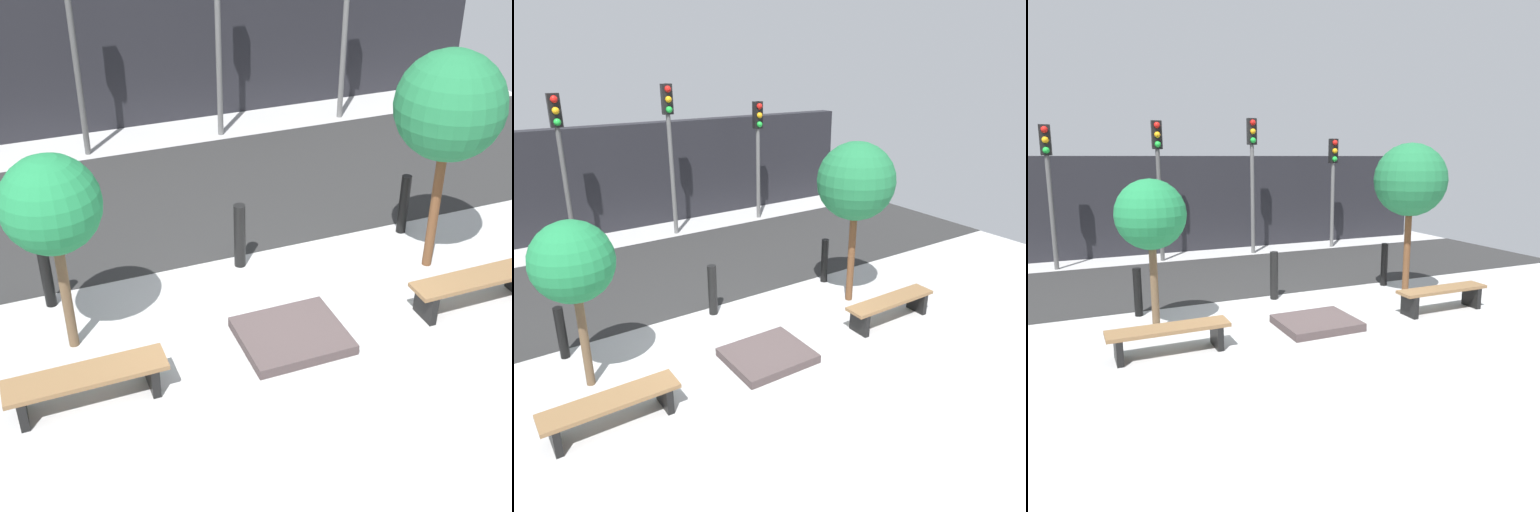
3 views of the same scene
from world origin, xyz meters
The scene contains 14 objects.
ground_plane centered at (0.00, 0.00, 0.00)m, with size 18.00×18.00×0.00m, color #A6A6A6.
road_strip centered at (0.00, 4.33, 0.01)m, with size 18.00×4.49×0.01m, color #282828.
building_facade centered at (0.00, 8.23, 1.51)m, with size 16.20×0.50×3.02m, color black.
bench_left centered at (-2.67, -0.32, 0.32)m, with size 1.87×0.46×0.45m.
bench_right centered at (2.67, -0.32, 0.35)m, with size 1.91×0.44×0.48m.
planter_bed centered at (0.00, -0.12, 0.07)m, with size 1.35×1.17×0.14m, color #433737.
tree_behind_left_bench centered at (-2.67, 0.83, 2.03)m, with size 1.19×1.19×2.65m.
tree_behind_right_bench centered at (2.67, 0.83, 2.51)m, with size 1.52×1.52×3.28m.
bollard_far_left centered at (-2.82, 1.84, 0.47)m, with size 0.16×0.16×0.93m, color black.
bollard_left centered at (0.00, 1.84, 0.51)m, with size 0.17×0.17×1.03m, color black.
bollard_center centered at (2.82, 1.84, 0.50)m, with size 0.16×0.16×1.01m, color black.
traffic_light_mid_west centered at (-1.42, 6.86, 2.73)m, with size 0.28×0.27×3.98m.
traffic_light_mid_east centered at (1.42, 6.86, 2.83)m, with size 0.28×0.27×4.13m.
traffic_light_east centered at (4.26, 6.86, 2.47)m, with size 0.28×0.27×3.57m.
Camera 2 is at (-3.95, -6.12, 4.68)m, focal length 35.00 mm.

